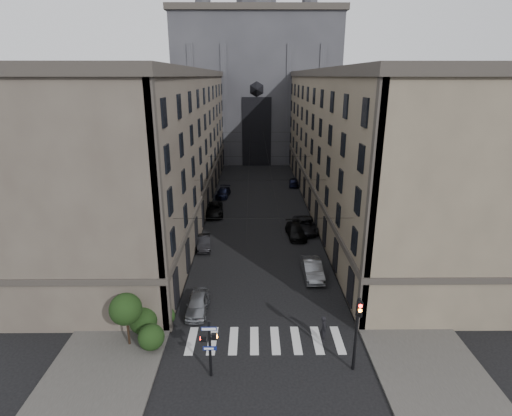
{
  "coord_description": "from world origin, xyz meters",
  "views": [
    {
      "loc": [
        -0.83,
        -19.12,
        17.98
      ],
      "look_at": [
        -0.58,
        10.62,
        8.14
      ],
      "focal_mm": 28.0,
      "sensor_mm": 36.0,
      "label": 1
    }
  ],
  "objects_px": {
    "car_right_midnear": "(305,225)",
    "pedestrian": "(324,328)",
    "car_left_midnear": "(204,243)",
    "car_right_midfar": "(296,231)",
    "car_right_near": "(312,269)",
    "car_left_far": "(223,192)",
    "traffic_light_right": "(357,326)",
    "car_left_midfar": "(213,209)",
    "car_left_near": "(198,304)",
    "gothic_tower": "(256,77)",
    "pedestrian_signal_left": "(210,345)",
    "car_right_far": "(294,182)"
  },
  "relations": [
    {
      "from": "pedestrian",
      "to": "pedestrian_signal_left",
      "type": "bearing_deg",
      "value": 112.68
    },
    {
      "from": "car_right_midfar",
      "to": "car_right_far",
      "type": "relative_size",
      "value": 1.26
    },
    {
      "from": "car_left_far",
      "to": "car_right_midfar",
      "type": "relative_size",
      "value": 0.96
    },
    {
      "from": "car_left_near",
      "to": "car_right_far",
      "type": "xyz_separation_m",
      "value": [
        11.47,
        38.39,
        -0.06
      ]
    },
    {
      "from": "car_left_far",
      "to": "car_left_midnear",
      "type": "bearing_deg",
      "value": -85.94
    },
    {
      "from": "car_left_midfar",
      "to": "car_right_midfar",
      "type": "bearing_deg",
      "value": -42.19
    },
    {
      "from": "traffic_light_right",
      "to": "car_right_far",
      "type": "height_order",
      "value": "traffic_light_right"
    },
    {
      "from": "gothic_tower",
      "to": "car_right_far",
      "type": "bearing_deg",
      "value": -77.43
    },
    {
      "from": "car_left_midnear",
      "to": "car_right_far",
      "type": "bearing_deg",
      "value": 57.84
    },
    {
      "from": "traffic_light_right",
      "to": "car_right_midfar",
      "type": "xyz_separation_m",
      "value": [
        -1.4,
        22.51,
        -2.58
      ]
    },
    {
      "from": "car_left_near",
      "to": "car_right_far",
      "type": "relative_size",
      "value": 1.09
    },
    {
      "from": "car_right_midnear",
      "to": "pedestrian",
      "type": "bearing_deg",
      "value": -95.77
    },
    {
      "from": "car_right_near",
      "to": "pedestrian",
      "type": "distance_m",
      "value": 9.57
    },
    {
      "from": "gothic_tower",
      "to": "pedestrian_signal_left",
      "type": "bearing_deg",
      "value": -92.74
    },
    {
      "from": "car_right_midfar",
      "to": "car_right_near",
      "type": "bearing_deg",
      "value": -91.94
    },
    {
      "from": "traffic_light_right",
      "to": "car_left_midnear",
      "type": "xyz_separation_m",
      "value": [
        -11.8,
        19.24,
        -2.61
      ]
    },
    {
      "from": "traffic_light_right",
      "to": "car_left_near",
      "type": "height_order",
      "value": "traffic_light_right"
    },
    {
      "from": "gothic_tower",
      "to": "traffic_light_right",
      "type": "xyz_separation_m",
      "value": [
        5.6,
        -73.04,
        -14.51
      ]
    },
    {
      "from": "car_left_near",
      "to": "car_right_midnear",
      "type": "relative_size",
      "value": 0.76
    },
    {
      "from": "gothic_tower",
      "to": "car_left_far",
      "type": "height_order",
      "value": "gothic_tower"
    },
    {
      "from": "pedestrian_signal_left",
      "to": "traffic_light_right",
      "type": "xyz_separation_m",
      "value": [
        9.11,
        0.42,
        0.97
      ]
    },
    {
      "from": "car_left_far",
      "to": "car_right_far",
      "type": "xyz_separation_m",
      "value": [
        11.69,
        6.22,
        -0.02
      ]
    },
    {
      "from": "car_left_midnear",
      "to": "car_right_midfar",
      "type": "bearing_deg",
      "value": 10.78
    },
    {
      "from": "car_left_near",
      "to": "pedestrian_signal_left",
      "type": "bearing_deg",
      "value": -76.01
    },
    {
      "from": "pedestrian_signal_left",
      "to": "car_left_far",
      "type": "bearing_deg",
      "value": 92.87
    },
    {
      "from": "car_left_midnear",
      "to": "car_left_far",
      "type": "height_order",
      "value": "car_left_far"
    },
    {
      "from": "pedestrian_signal_left",
      "to": "car_left_midfar",
      "type": "bearing_deg",
      "value": 94.98
    },
    {
      "from": "traffic_light_right",
      "to": "car_left_near",
      "type": "distance_m",
      "value": 13.09
    },
    {
      "from": "car_right_midnear",
      "to": "car_right_midfar",
      "type": "height_order",
      "value": "car_right_midnear"
    },
    {
      "from": "traffic_light_right",
      "to": "car_left_midfar",
      "type": "relative_size",
      "value": 0.93
    },
    {
      "from": "car_right_midnear",
      "to": "pedestrian",
      "type": "xyz_separation_m",
      "value": [
        -1.37,
        -21.26,
        0.21
      ]
    },
    {
      "from": "car_left_far",
      "to": "car_right_midfar",
      "type": "xyz_separation_m",
      "value": [
        9.69,
        -16.49,
        0.03
      ]
    },
    {
      "from": "traffic_light_right",
      "to": "car_left_near",
      "type": "xyz_separation_m",
      "value": [
        -10.87,
        6.83,
        -2.57
      ]
    },
    {
      "from": "car_right_near",
      "to": "pedestrian",
      "type": "relative_size",
      "value": 2.44
    },
    {
      "from": "pedestrian_signal_left",
      "to": "car_left_near",
      "type": "bearing_deg",
      "value": 103.59
    },
    {
      "from": "car_left_midnear",
      "to": "car_left_far",
      "type": "relative_size",
      "value": 0.88
    },
    {
      "from": "car_right_midfar",
      "to": "car_right_far",
      "type": "xyz_separation_m",
      "value": [
        2.0,
        22.71,
        -0.05
      ]
    },
    {
      "from": "car_left_midnear",
      "to": "car_right_near",
      "type": "bearing_deg",
      "value": -37.79
    },
    {
      "from": "gothic_tower",
      "to": "car_right_far",
      "type": "xyz_separation_m",
      "value": [
        6.2,
        -27.82,
        -17.14
      ]
    },
    {
      "from": "car_left_midnear",
      "to": "pedestrian",
      "type": "height_order",
      "value": "pedestrian"
    },
    {
      "from": "pedestrian_signal_left",
      "to": "car_left_near",
      "type": "xyz_separation_m",
      "value": [
        -1.75,
        7.25,
        -1.6
      ]
    },
    {
      "from": "pedestrian",
      "to": "car_left_midnear",
      "type": "bearing_deg",
      "value": 30.9
    },
    {
      "from": "car_right_midnear",
      "to": "car_right_near",
      "type": "bearing_deg",
      "value": -95.96
    },
    {
      "from": "car_left_midnear",
      "to": "car_left_midfar",
      "type": "bearing_deg",
      "value": 83.35
    },
    {
      "from": "car_right_far",
      "to": "car_right_midnear",
      "type": "bearing_deg",
      "value": -86.51
    },
    {
      "from": "car_left_midnear",
      "to": "pedestrian",
      "type": "relative_size",
      "value": 2.09
    },
    {
      "from": "car_left_midfar",
      "to": "car_right_midnear",
      "type": "relative_size",
      "value": 1.01
    },
    {
      "from": "pedestrian_signal_left",
      "to": "car_left_midfar",
      "type": "xyz_separation_m",
      "value": [
        -2.69,
        30.84,
        -1.54
      ]
    },
    {
      "from": "car_right_midfar",
      "to": "pedestrian_signal_left",
      "type": "bearing_deg",
      "value": -113.71
    },
    {
      "from": "car_right_near",
      "to": "car_right_midfar",
      "type": "bearing_deg",
      "value": 92.41
    }
  ]
}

